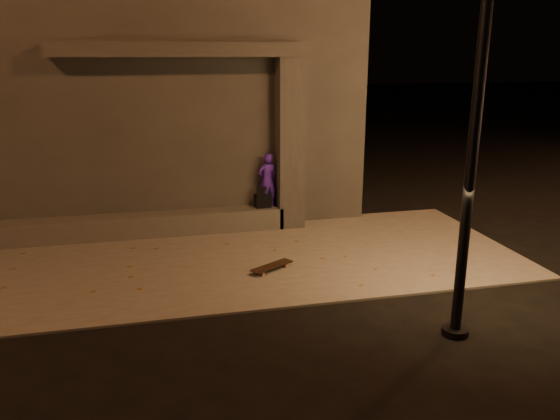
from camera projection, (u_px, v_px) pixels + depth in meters
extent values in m
plane|color=black|center=(241.00, 308.00, 8.25)|extent=(120.00, 120.00, 0.00)
cube|color=#67625B|center=(224.00, 260.00, 10.11)|extent=(11.00, 4.40, 0.04)
cube|color=#3C3A37|center=(156.00, 100.00, 13.40)|extent=(9.00, 5.00, 5.20)
cube|color=#55524D|center=(141.00, 225.00, 11.36)|extent=(6.00, 0.55, 0.45)
cube|color=#3C3A37|center=(290.00, 144.00, 11.62)|extent=(0.55, 0.55, 3.60)
cube|color=#3C3A37|center=(181.00, 50.00, 10.66)|extent=(5.00, 0.70, 0.28)
imported|color=#3F1AAC|center=(267.00, 180.00, 11.72)|extent=(0.49, 0.38, 1.18)
cube|color=black|center=(263.00, 201.00, 11.83)|extent=(0.35, 0.25, 0.28)
cube|color=black|center=(263.00, 190.00, 11.76)|extent=(0.30, 0.07, 0.20)
cube|color=black|center=(272.00, 266.00, 9.55)|extent=(0.83, 0.62, 0.02)
cylinder|color=#A36E41|center=(280.00, 263.00, 9.81)|extent=(0.07, 0.06, 0.06)
cylinder|color=#A36E41|center=(286.00, 266.00, 9.70)|extent=(0.07, 0.06, 0.06)
cylinder|color=#A36E41|center=(257.00, 272.00, 9.44)|extent=(0.07, 0.06, 0.06)
cylinder|color=#A36E41|center=(263.00, 274.00, 9.32)|extent=(0.07, 0.06, 0.06)
cube|color=#99999E|center=(283.00, 263.00, 9.75)|extent=(0.14, 0.18, 0.02)
cube|color=#99999E|center=(260.00, 271.00, 9.37)|extent=(0.14, 0.18, 0.02)
cylinder|color=black|center=(480.00, 81.00, 6.53)|extent=(0.14, 0.14, 6.77)
cylinder|color=black|center=(455.00, 331.00, 7.45)|extent=(0.36, 0.36, 0.10)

